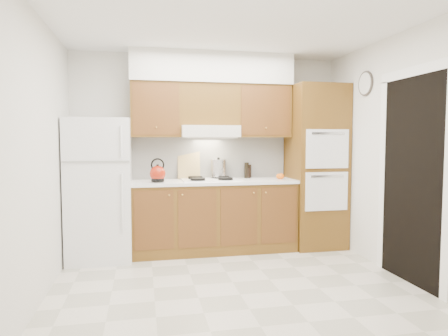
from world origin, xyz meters
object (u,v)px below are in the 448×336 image
at_px(fridge, 100,189).
at_px(stock_pot, 218,168).
at_px(oven_cabinet, 316,167).
at_px(kettle, 158,174).

xyz_separation_m(fridge, stock_pot, (1.52, 0.22, 0.22)).
relative_size(oven_cabinet, kettle, 11.20).
xyz_separation_m(oven_cabinet, stock_pot, (-1.33, 0.19, -0.02)).
relative_size(oven_cabinet, stock_pot, 9.85).
bearing_deg(kettle, oven_cabinet, 16.57).
bearing_deg(fridge, kettle, -6.38).
height_order(kettle, stock_pot, stock_pot).
distance_m(fridge, stock_pot, 1.55).
distance_m(fridge, oven_cabinet, 2.86).
height_order(oven_cabinet, stock_pot, oven_cabinet).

